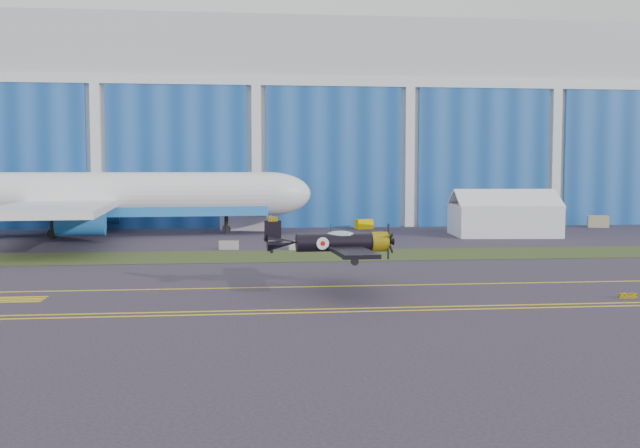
{
  "coord_description": "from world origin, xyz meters",
  "views": [
    {
      "loc": [
        -2.81,
        -56.78,
        8.2
      ],
      "look_at": [
        3.76,
        2.08,
        3.9
      ],
      "focal_mm": 42.0,
      "sensor_mm": 36.0,
      "label": 1
    }
  ],
  "objects": [
    {
      "name": "jetliner",
      "position": [
        -21.91,
        39.08,
        11.22
      ],
      "size": [
        67.96,
        58.89,
        22.43
      ],
      "rotation": [
        0.0,
        0.0,
        0.07
      ],
      "color": "white",
      "rests_on": "ground"
    },
    {
      "name": "guard_board_right",
      "position": [
        22.0,
        -12.0,
        0.17
      ],
      "size": [
        1.2,
        0.15,
        0.35
      ],
      "primitive_type": "cube",
      "color": "yellow",
      "rests_on": "ground"
    },
    {
      "name": "barrier_a",
      "position": [
        -3.65,
        20.41,
        0.45
      ],
      "size": [
        2.05,
        0.78,
        0.9
      ],
      "primitive_type": "cube",
      "rotation": [
        0.0,
        0.0,
        -0.09
      ],
      "color": "gray",
      "rests_on": "ground"
    },
    {
      "name": "taxiway_centreline",
      "position": [
        0.0,
        -5.0,
        0.01
      ],
      "size": [
        200.0,
        0.2,
        0.02
      ],
      "primitive_type": "cube",
      "color": "yellow",
      "rests_on": "ground"
    },
    {
      "name": "hangar",
      "position": [
        0.0,
        71.79,
        14.96
      ],
      "size": [
        220.0,
        45.7,
        30.0
      ],
      "color": "silver",
      "rests_on": "ground"
    },
    {
      "name": "warbird",
      "position": [
        3.76,
        -6.92,
        3.3
      ],
      "size": [
        10.66,
        12.58,
        3.55
      ],
      "rotation": [
        0.0,
        0.0,
        0.06
      ],
      "color": "black",
      "rests_on": "ground"
    },
    {
      "name": "edge_line_far",
      "position": [
        0.0,
        -13.5,
        0.01
      ],
      "size": [
        80.0,
        0.2,
        0.02
      ],
      "primitive_type": "cube",
      "color": "yellow",
      "rests_on": "ground"
    },
    {
      "name": "grass_median",
      "position": [
        0.0,
        14.0,
        0.02
      ],
      "size": [
        260.0,
        10.0,
        0.02
      ],
      "primitive_type": "cube",
      "color": "#475128",
      "rests_on": "ground"
    },
    {
      "name": "tug",
      "position": [
        14.76,
        45.61,
        0.66
      ],
      "size": [
        2.52,
        1.87,
        1.33
      ],
      "primitive_type": "cube",
      "rotation": [
        0.0,
        0.0,
        0.22
      ],
      "color": "#F6C700",
      "rests_on": "ground"
    },
    {
      "name": "ground",
      "position": [
        0.0,
        0.0,
        0.0
      ],
      "size": [
        260.0,
        260.0,
        0.0
      ],
      "primitive_type": "plane",
      "color": "#362E3C",
      "rests_on": "ground"
    },
    {
      "name": "barrier_b",
      "position": [
        3.42,
        19.39,
        0.45
      ],
      "size": [
        2.07,
        0.92,
        0.9
      ],
      "primitive_type": "cube",
      "rotation": [
        0.0,
        0.0,
        0.16
      ],
      "color": "gray",
      "rests_on": "ground"
    },
    {
      "name": "shipping_container",
      "position": [
        -1.54,
        45.26,
        1.44
      ],
      "size": [
        7.13,
        4.74,
        2.87
      ],
      "primitive_type": "cube",
      "rotation": [
        0.0,
        0.0,
        -0.35
      ],
      "color": "white",
      "rests_on": "ground"
    },
    {
      "name": "edge_line_near",
      "position": [
        0.0,
        -14.5,
        0.01
      ],
      "size": [
        80.0,
        0.2,
        0.02
      ],
      "primitive_type": "cube",
      "color": "yellow",
      "rests_on": "ground"
    },
    {
      "name": "tent",
      "position": [
        30.25,
        33.04,
        2.92
      ],
      "size": [
        13.37,
        10.34,
        5.84
      ],
      "rotation": [
        0.0,
        0.0,
        -0.09
      ],
      "color": "white",
      "rests_on": "ground"
    },
    {
      "name": "barrier_c",
      "position": [
        7.5,
        19.05,
        0.45
      ],
      "size": [
        2.06,
        0.83,
        0.9
      ],
      "primitive_type": "cube",
      "rotation": [
        0.0,
        0.0,
        -0.12
      ],
      "color": "gray",
      "rests_on": "ground"
    },
    {
      "name": "gse_box",
      "position": [
        48.42,
        44.47,
        0.84
      ],
      "size": [
        3.15,
        2.34,
        1.69
      ],
      "primitive_type": "cube",
      "rotation": [
        0.0,
        0.0,
        -0.33
      ],
      "color": "tan",
      "rests_on": "ground"
    }
  ]
}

